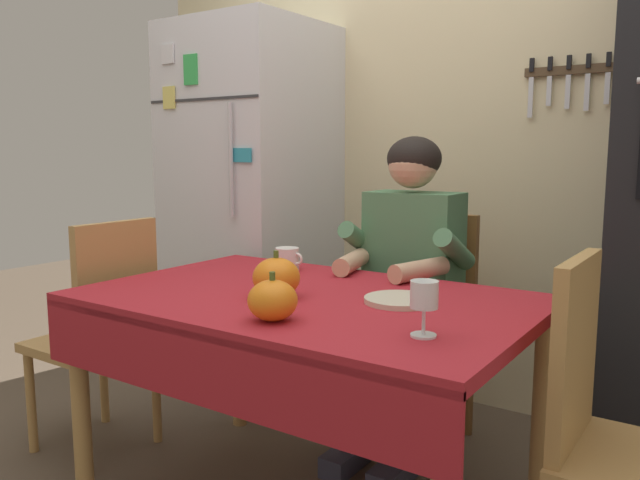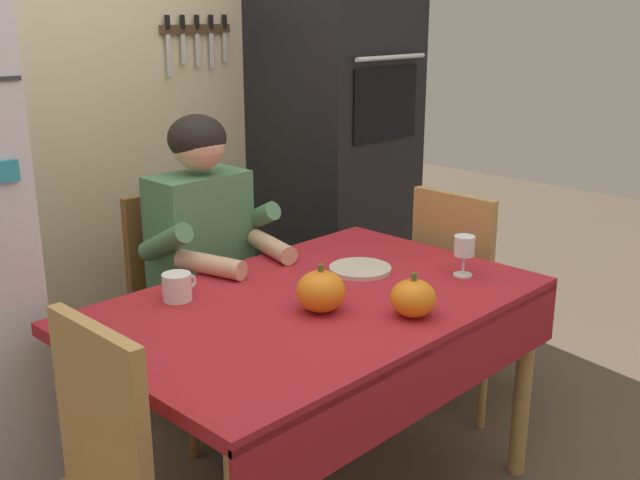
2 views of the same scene
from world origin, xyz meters
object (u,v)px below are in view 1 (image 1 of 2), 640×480
at_px(seated_person, 405,269).
at_px(coffee_mug, 288,259).
at_px(pumpkin_medium, 276,277).
at_px(serving_tray, 400,300).
at_px(wine_glass, 424,298).
at_px(pumpkin_large, 273,300).
at_px(chair_left_side, 104,327).
at_px(dining_table, 302,322).
at_px(refrigerator, 252,208).
at_px(chair_behind_person, 425,315).
at_px(chair_right_side, 613,428).

xyz_separation_m(seated_person, coffee_mug, (-0.35, -0.28, 0.05)).
distance_m(pumpkin_medium, serving_tray, 0.38).
relative_size(wine_glass, pumpkin_large, 1.03).
bearing_deg(wine_glass, chair_left_side, 175.41).
height_order(wine_glass, serving_tray, wine_glass).
bearing_deg(coffee_mug, pumpkin_large, -56.00).
distance_m(pumpkin_large, pumpkin_medium, 0.27).
relative_size(dining_table, chair_left_side, 1.51).
relative_size(seated_person, pumpkin_large, 9.24).
distance_m(seated_person, pumpkin_medium, 0.67).
distance_m(refrigerator, pumpkin_large, 1.57).
bearing_deg(pumpkin_large, serving_tray, 62.95).
bearing_deg(seated_person, serving_tray, -65.09).
relative_size(refrigerator, seated_person, 1.45).
bearing_deg(chair_behind_person, wine_glass, -65.56).
relative_size(coffee_mug, wine_glass, 0.84).
distance_m(seated_person, serving_tray, 0.56).
bearing_deg(pumpkin_medium, seated_person, 80.49).
xyz_separation_m(refrigerator, wine_glass, (1.45, -1.07, -0.06)).
bearing_deg(seated_person, chair_behind_person, 90.00).
relative_size(refrigerator, chair_left_side, 1.94).
distance_m(dining_table, wine_glass, 0.56).
xyz_separation_m(refrigerator, pumpkin_medium, (0.89, -0.94, -0.10)).
height_order(dining_table, pumpkin_medium, pumpkin_medium).
xyz_separation_m(dining_table, chair_right_side, (0.90, 0.06, -0.14)).
bearing_deg(wine_glass, serving_tray, 126.72).
bearing_deg(chair_left_side, refrigerator, 92.95).
xyz_separation_m(refrigerator, seated_person, (1.01, -0.28, -0.16)).
bearing_deg(seated_person, pumpkin_large, -86.84).
xyz_separation_m(pumpkin_large, serving_tray, (0.19, 0.37, -0.05)).
relative_size(chair_behind_person, serving_tray, 4.36).
bearing_deg(chair_behind_person, refrigerator, 174.86).
bearing_deg(refrigerator, seated_person, -15.53).
bearing_deg(pumpkin_large, chair_left_side, 168.45).
bearing_deg(chair_right_side, seated_person, 147.46).
height_order(refrigerator, chair_behind_person, refrigerator).
bearing_deg(chair_right_side, wine_glass, -148.09).
distance_m(wine_glass, serving_tray, 0.36).
bearing_deg(pumpkin_large, chair_behind_person, 92.60).
relative_size(wine_glass, pumpkin_medium, 0.94).
relative_size(seated_person, chair_right_side, 1.34).
relative_size(dining_table, serving_tray, 6.57).
distance_m(coffee_mug, serving_tray, 0.64).
relative_size(chair_behind_person, coffee_mug, 7.93).
height_order(wine_glass, pumpkin_medium, pumpkin_medium).
distance_m(chair_right_side, pumpkin_large, 0.91).
bearing_deg(refrigerator, pumpkin_medium, -46.48).
xyz_separation_m(coffee_mug, pumpkin_large, (0.40, -0.60, 0.01)).
bearing_deg(chair_right_side, chair_left_side, -175.65).
bearing_deg(serving_tray, pumpkin_large, -117.05).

